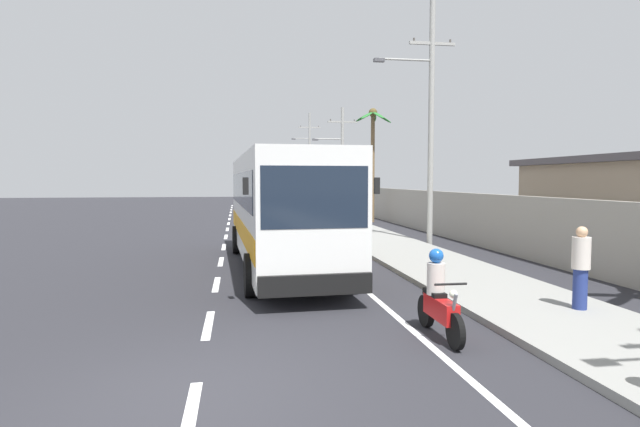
{
  "coord_description": "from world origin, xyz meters",
  "views": [
    {
      "loc": [
        0.58,
        -6.66,
        2.77
      ],
      "look_at": [
        3.19,
        9.64,
        1.7
      ],
      "focal_mm": 28.98,
      "sensor_mm": 36.0,
      "label": 1
    }
  ],
  "objects_px": {
    "utility_pole_far": "(341,158)",
    "palm_second": "(373,141)",
    "coach_bus_foreground": "(280,205)",
    "utility_pole_mid": "(429,117)",
    "utility_pole_distant": "(309,156)",
    "motorcycle_beside_bus": "(439,301)",
    "pedestrian_midwalk": "(581,266)"
  },
  "relations": [
    {
      "from": "motorcycle_beside_bus",
      "to": "utility_pole_far",
      "type": "bearing_deg",
      "value": 81.75
    },
    {
      "from": "motorcycle_beside_bus",
      "to": "utility_pole_distant",
      "type": "xyz_separation_m",
      "value": [
        4.46,
        48.79,
        4.79
      ]
    },
    {
      "from": "coach_bus_foreground",
      "to": "utility_pole_mid",
      "type": "distance_m",
      "value": 8.96
    },
    {
      "from": "pedestrian_midwalk",
      "to": "utility_pole_distant",
      "type": "height_order",
      "value": "utility_pole_distant"
    },
    {
      "from": "motorcycle_beside_bus",
      "to": "palm_second",
      "type": "distance_m",
      "value": 25.35
    },
    {
      "from": "utility_pole_distant",
      "to": "palm_second",
      "type": "relative_size",
      "value": 1.38
    },
    {
      "from": "coach_bus_foreground",
      "to": "utility_pole_distant",
      "type": "relative_size",
      "value": 1.14
    },
    {
      "from": "palm_second",
      "to": "motorcycle_beside_bus",
      "type": "bearing_deg",
      "value": -102.21
    },
    {
      "from": "coach_bus_foreground",
      "to": "palm_second",
      "type": "bearing_deg",
      "value": 65.85
    },
    {
      "from": "pedestrian_midwalk",
      "to": "utility_pole_far",
      "type": "height_order",
      "value": "utility_pole_far"
    },
    {
      "from": "motorcycle_beside_bus",
      "to": "utility_pole_far",
      "type": "height_order",
      "value": "utility_pole_far"
    },
    {
      "from": "pedestrian_midwalk",
      "to": "utility_pole_distant",
      "type": "bearing_deg",
      "value": -68.78
    },
    {
      "from": "coach_bus_foreground",
      "to": "pedestrian_midwalk",
      "type": "distance_m",
      "value": 8.9
    },
    {
      "from": "utility_pole_distant",
      "to": "palm_second",
      "type": "distance_m",
      "value": 24.45
    },
    {
      "from": "pedestrian_midwalk",
      "to": "utility_pole_far",
      "type": "relative_size",
      "value": 0.2
    },
    {
      "from": "motorcycle_beside_bus",
      "to": "utility_pole_mid",
      "type": "distance_m",
      "value": 14.18
    },
    {
      "from": "coach_bus_foreground",
      "to": "utility_pole_mid",
      "type": "height_order",
      "value": "utility_pole_mid"
    },
    {
      "from": "coach_bus_foreground",
      "to": "utility_pole_far",
      "type": "bearing_deg",
      "value": 73.89
    },
    {
      "from": "motorcycle_beside_bus",
      "to": "coach_bus_foreground",
      "type": "bearing_deg",
      "value": 105.61
    },
    {
      "from": "motorcycle_beside_bus",
      "to": "utility_pole_far",
      "type": "distance_m",
      "value": 31.21
    },
    {
      "from": "utility_pole_mid",
      "to": "palm_second",
      "type": "bearing_deg",
      "value": 86.66
    },
    {
      "from": "coach_bus_foreground",
      "to": "utility_pole_distant",
      "type": "xyz_separation_m",
      "value": [
        6.63,
        41.03,
        3.46
      ]
    },
    {
      "from": "coach_bus_foreground",
      "to": "pedestrian_midwalk",
      "type": "relative_size",
      "value": 6.9
    },
    {
      "from": "coach_bus_foreground",
      "to": "utility_pole_far",
      "type": "distance_m",
      "value": 23.96
    },
    {
      "from": "utility_pole_far",
      "to": "palm_second",
      "type": "height_order",
      "value": "utility_pole_far"
    },
    {
      "from": "motorcycle_beside_bus",
      "to": "utility_pole_mid",
      "type": "height_order",
      "value": "utility_pole_mid"
    },
    {
      "from": "coach_bus_foreground",
      "to": "motorcycle_beside_bus",
      "type": "relative_size",
      "value": 5.97
    },
    {
      "from": "utility_pole_far",
      "to": "pedestrian_midwalk",
      "type": "bearing_deg",
      "value": -92.03
    },
    {
      "from": "utility_pole_far",
      "to": "utility_pole_mid",
      "type": "bearing_deg",
      "value": -89.58
    },
    {
      "from": "coach_bus_foreground",
      "to": "motorcycle_beside_bus",
      "type": "height_order",
      "value": "coach_bus_foreground"
    },
    {
      "from": "coach_bus_foreground",
      "to": "motorcycle_beside_bus",
      "type": "bearing_deg",
      "value": -74.39
    },
    {
      "from": "utility_pole_mid",
      "to": "palm_second",
      "type": "relative_size",
      "value": 1.39
    }
  ]
}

